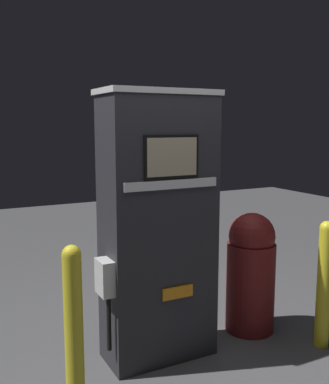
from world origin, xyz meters
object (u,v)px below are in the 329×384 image
at_px(safety_bollard, 74,328).
at_px(gas_pump, 158,227).
at_px(trash_bin, 251,271).
at_px(safety_bollard_far, 324,282).

bearing_deg(safety_bollard, gas_pump, 27.95).
xyz_separation_m(safety_bollard, trash_bin, (1.65, 0.42, -0.03)).
height_order(gas_pump, safety_bollard_far, gas_pump).
xyz_separation_m(gas_pump, trash_bin, (0.89, 0.02, -0.48)).
xyz_separation_m(gas_pump, safety_bollard, (-0.76, -0.41, -0.45)).
distance_m(safety_bollard, safety_bollard_far, 1.98).
bearing_deg(safety_bollard_far, gas_pump, 158.44).
distance_m(gas_pump, safety_bollard_far, 1.38).
xyz_separation_m(gas_pump, safety_bollard_far, (1.21, -0.48, -0.47)).
relative_size(gas_pump, trash_bin, 1.95).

